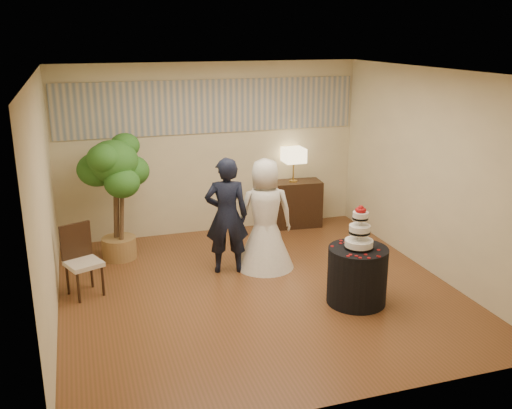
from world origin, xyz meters
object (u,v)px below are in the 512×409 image
object	(u,v)px
groom	(227,216)
side_chair	(83,261)
table_lamp	(293,165)
cake_table	(357,275)
ficus_tree	(116,198)
console	(293,204)
bride	(265,214)
wedding_cake	(360,227)

from	to	relation	value
groom	side_chair	size ratio (longest dim) A/B	1.78
side_chair	table_lamp	bearing A→B (deg)	3.40
table_lamp	side_chair	size ratio (longest dim) A/B	0.63
cake_table	ficus_tree	xyz separation A→B (m)	(-2.69, 2.39, 0.58)
groom	console	distance (m)	2.25
bride	wedding_cake	world-z (taller)	bride
bride	ficus_tree	size ratio (longest dim) A/B	0.84
table_lamp	side_chair	world-z (taller)	table_lamp
groom	console	world-z (taller)	groom
table_lamp	console	bearing A→B (deg)	0.00
bride	side_chair	bearing A→B (deg)	12.88
groom	table_lamp	world-z (taller)	groom
groom	side_chair	distance (m)	1.98
wedding_cake	ficus_tree	world-z (taller)	ficus_tree
ficus_tree	wedding_cake	bearing A→B (deg)	-41.61
bride	console	bearing A→B (deg)	-114.60
groom	bride	xyz separation A→B (m)	(0.56, -0.01, -0.03)
bride	table_lamp	xyz separation A→B (m)	(1.03, 1.56, 0.29)
ficus_tree	side_chair	size ratio (longest dim) A/B	2.04
groom	wedding_cake	distance (m)	1.93
bride	ficus_tree	distance (m)	2.20
table_lamp	groom	bearing A→B (deg)	-135.78
cake_table	bride	bearing A→B (deg)	117.01
cake_table	side_chair	size ratio (longest dim) A/B	0.80
groom	side_chair	world-z (taller)	groom
wedding_cake	side_chair	xyz separation A→B (m)	(-3.21, 1.25, -0.53)
table_lamp	cake_table	bearing A→B (deg)	-95.85
bride	side_chair	world-z (taller)	bride
ficus_tree	groom	bearing A→B (deg)	-34.09
groom	bride	world-z (taller)	groom
groom	wedding_cake	world-z (taller)	groom
cake_table	wedding_cake	size ratio (longest dim) A/B	1.34
wedding_cake	ficus_tree	size ratio (longest dim) A/B	0.29
bride	console	xyz separation A→B (m)	(1.03, 1.56, -0.40)
ficus_tree	side_chair	distance (m)	1.35
bride	wedding_cake	size ratio (longest dim) A/B	2.90
table_lamp	bride	bearing A→B (deg)	-123.47
groom	table_lamp	size ratio (longest dim) A/B	2.83
groom	table_lamp	bearing A→B (deg)	-123.52
cake_table	table_lamp	bearing A→B (deg)	84.15
groom	console	xyz separation A→B (m)	(1.59, 1.54, -0.42)
console	ficus_tree	bearing A→B (deg)	-163.78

